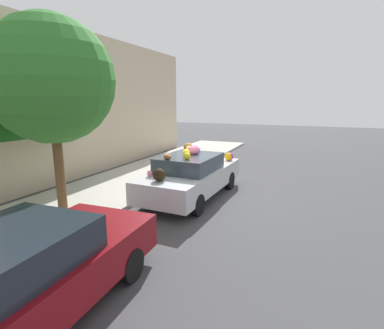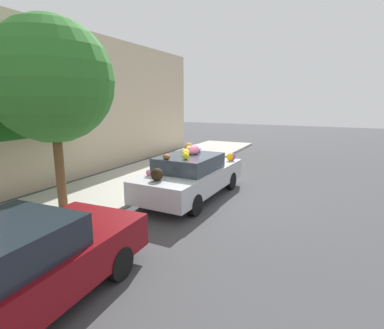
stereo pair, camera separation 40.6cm
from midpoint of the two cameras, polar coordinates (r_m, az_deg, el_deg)
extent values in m
plane|color=#424244|center=(9.48, -1.83, -6.10)|extent=(60.00, 60.00, 0.00)
cube|color=#B2ADA3|center=(10.83, -14.93, -3.87)|extent=(24.00, 3.20, 0.11)
cube|color=#C6B293|center=(11.97, -24.33, 10.17)|extent=(18.00, 0.30, 5.55)
cube|color=#195919|center=(10.33, -29.36, 6.21)|extent=(3.36, 0.90, 0.55)
cylinder|color=brown|center=(8.59, -25.20, -0.65)|extent=(0.24, 0.24, 2.24)
sphere|color=#2D7228|center=(8.43, -26.58, 14.17)|extent=(3.11, 3.11, 3.11)
cylinder|color=#B2B2B7|center=(11.25, -6.28, -1.19)|extent=(0.20, 0.20, 0.55)
sphere|color=#B2B2B7|center=(11.18, -6.31, 0.48)|extent=(0.18, 0.18, 0.18)
cube|color=#B7BABF|center=(9.27, -1.26, -2.67)|extent=(4.40, 1.87, 0.61)
cube|color=#333D47|center=(8.99, -1.76, 0.34)|extent=(2.01, 1.58, 0.44)
cylinder|color=black|center=(10.85, -1.84, -2.15)|extent=(0.59, 0.20, 0.58)
cylinder|color=black|center=(10.26, 6.06, -3.06)|extent=(0.59, 0.20, 0.58)
cylinder|color=black|center=(8.63, -9.98, -6.10)|extent=(0.59, 0.20, 0.58)
cylinder|color=black|center=(7.87, -0.43, -7.71)|extent=(0.59, 0.20, 0.58)
ellipsoid|color=pink|center=(9.06, -1.27, 2.70)|extent=(0.25, 0.38, 0.26)
ellipsoid|color=white|center=(9.66, -0.68, 3.10)|extent=(0.51, 0.51, 0.20)
ellipsoid|color=yellow|center=(9.37, -1.07, 2.82)|extent=(0.39, 0.45, 0.20)
sphere|color=yellow|center=(9.25, -1.78, 2.82)|extent=(0.32, 0.32, 0.24)
ellipsoid|color=brown|center=(9.59, -1.96, 3.30)|extent=(0.37, 0.37, 0.29)
sphere|color=black|center=(7.82, -7.75, -1.98)|extent=(0.40, 0.40, 0.33)
ellipsoid|color=red|center=(10.26, 1.02, 0.90)|extent=(0.15, 0.18, 0.13)
sphere|color=pink|center=(9.14, -0.76, 2.88)|extent=(0.41, 0.41, 0.29)
sphere|color=purple|center=(10.51, 6.08, 1.52)|extent=(0.36, 0.36, 0.28)
ellipsoid|color=brown|center=(8.38, -6.07, 1.47)|extent=(0.24, 0.27, 0.15)
ellipsoid|color=pink|center=(8.37, -9.47, -1.69)|extent=(0.17, 0.17, 0.17)
ellipsoid|color=yellow|center=(8.31, -2.34, 1.60)|extent=(0.16, 0.22, 0.20)
sphere|color=yellow|center=(8.75, -2.45, 2.23)|extent=(0.26, 0.26, 0.23)
ellipsoid|color=purple|center=(9.44, -0.18, 2.71)|extent=(0.19, 0.19, 0.14)
sphere|color=#F6A40F|center=(10.48, 5.86, 1.49)|extent=(0.34, 0.34, 0.28)
cube|color=maroon|center=(4.91, -31.57, -18.70)|extent=(4.33, 1.96, 0.61)
cube|color=#1E232D|center=(4.58, -34.03, -13.58)|extent=(1.98, 1.64, 0.48)
cylinder|color=black|center=(6.34, -26.39, -14.19)|extent=(0.57, 0.21, 0.56)
cylinder|color=black|center=(5.37, -13.80, -18.13)|extent=(0.57, 0.21, 0.56)
camera|label=1|loc=(0.20, -91.27, -0.27)|focal=28.00mm
camera|label=2|loc=(0.20, 88.73, 0.27)|focal=28.00mm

